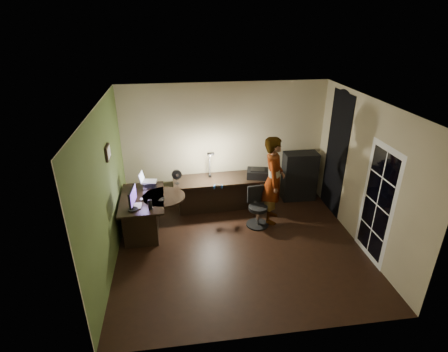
{
  "coord_description": "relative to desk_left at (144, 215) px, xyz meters",
  "views": [
    {
      "loc": [
        -1.05,
        -5.27,
        3.97
      ],
      "look_at": [
        -0.15,
        1.05,
        1.0
      ],
      "focal_mm": 28.0,
      "sensor_mm": 36.0,
      "label": 1
    }
  ],
  "objects": [
    {
      "name": "desk_right",
      "position": [
        1.58,
        0.72,
        -0.02
      ],
      "size": [
        1.99,
        0.77,
        0.74
      ],
      "primitive_type": "cube",
      "rotation": [
        0.0,
        0.0,
        0.04
      ],
      "color": "black",
      "rests_on": "floor"
    },
    {
      "name": "wall_front",
      "position": [
        1.78,
        -2.79,
        0.96
      ],
      "size": [
        4.5,
        0.01,
        2.7
      ],
      "primitive_type": "cube",
      "color": "tan",
      "rests_on": "floor"
    },
    {
      "name": "laptop",
      "position": [
        0.12,
        0.43,
        0.62
      ],
      "size": [
        0.34,
        0.33,
        0.21
      ],
      "primitive_type": "cube",
      "rotation": [
        0.0,
        0.0,
        -0.15
      ],
      "color": "silver",
      "rests_on": "laptop_stand"
    },
    {
      "name": "office_chair",
      "position": [
        2.28,
        -0.09,
        0.02
      ],
      "size": [
        0.52,
        0.52,
        0.82
      ],
      "primitive_type": "cube",
      "rotation": [
        0.0,
        0.0,
        0.13
      ],
      "color": "black",
      "rests_on": "floor"
    },
    {
      "name": "wall_back",
      "position": [
        1.78,
        1.22,
        0.96
      ],
      "size": [
        4.5,
        0.01,
        2.7
      ],
      "primitive_type": "cube",
      "color": "tan",
      "rests_on": "floor"
    },
    {
      "name": "printer",
      "position": [
        2.42,
        0.67,
        0.44
      ],
      "size": [
        0.52,
        0.45,
        0.2
      ],
      "primitive_type": "cube",
      "rotation": [
        0.0,
        0.0,
        -0.25
      ],
      "color": "black",
      "rests_on": "desk_right"
    },
    {
      "name": "notepad",
      "position": [
        -0.06,
        -0.34,
        0.4
      ],
      "size": [
        0.16,
        0.22,
        0.01
      ],
      "primitive_type": "cube",
      "rotation": [
        0.0,
        0.0,
        0.0
      ],
      "color": "silver",
      "rests_on": "desk_left"
    },
    {
      "name": "person",
      "position": [
        2.61,
        0.09,
        0.54
      ],
      "size": [
        0.62,
        0.76,
        1.85
      ],
      "primitive_type": "imported",
      "rotation": [
        0.0,
        0.0,
        1.27
      ],
      "color": "#D8A88C",
      "rests_on": "floor"
    },
    {
      "name": "laptop_stand",
      "position": [
        0.12,
        0.43,
        0.45
      ],
      "size": [
        0.29,
        0.25,
        0.11
      ],
      "primitive_type": "cube",
      "rotation": [
        0.0,
        0.0,
        0.1
      ],
      "color": "silver",
      "rests_on": "desk_left"
    },
    {
      "name": "arched_doorway",
      "position": [
        4.02,
        0.37,
        0.91
      ],
      "size": [
        0.01,
        0.9,
        2.6
      ],
      "primitive_type": "cube",
      "color": "black",
      "rests_on": "floor"
    },
    {
      "name": "french_door",
      "position": [
        4.02,
        -1.33,
        0.66
      ],
      "size": [
        0.02,
        0.92,
        2.1
      ],
      "primitive_type": "cube",
      "color": "white",
      "rests_on": "floor"
    },
    {
      "name": "speaker",
      "position": [
        0.19,
        -0.49,
        0.49
      ],
      "size": [
        0.09,
        0.09,
        0.19
      ],
      "primitive_type": "cylinder",
      "rotation": [
        0.0,
        0.0,
        -0.19
      ],
      "color": "black",
      "rests_on": "desk_left"
    },
    {
      "name": "mouse",
      "position": [
        0.0,
        -0.11,
        0.41
      ],
      "size": [
        0.08,
        0.1,
        0.03
      ],
      "primitive_type": "ellipsoid",
      "rotation": [
        0.0,
        0.0,
        0.25
      ],
      "color": "silver",
      "rests_on": "desk_left"
    },
    {
      "name": "floor",
      "position": [
        1.78,
        -0.78,
        -0.39
      ],
      "size": [
        4.5,
        4.0,
        0.01
      ],
      "primitive_type": "cube",
      "color": "black",
      "rests_on": "ground"
    },
    {
      "name": "ceiling",
      "position": [
        1.78,
        -0.78,
        2.32
      ],
      "size": [
        4.5,
        4.0,
        0.01
      ],
      "primitive_type": "cube",
      "color": "silver",
      "rests_on": "floor"
    },
    {
      "name": "monitor",
      "position": [
        -0.13,
        -0.46,
        0.55
      ],
      "size": [
        0.14,
        0.46,
        0.3
      ],
      "primitive_type": "cube",
      "rotation": [
        0.0,
        0.0,
        -0.12
      ],
      "color": "black",
      "rests_on": "desk_left"
    },
    {
      "name": "headphones",
      "position": [
        1.51,
        0.26,
        0.39
      ],
      "size": [
        0.22,
        0.16,
        0.09
      ],
      "primitive_type": "cube",
      "rotation": [
        0.0,
        0.0,
        -0.4
      ],
      "color": "navy",
      "rests_on": "desk_right"
    },
    {
      "name": "cabinet",
      "position": [
        3.48,
        0.93,
        0.19
      ],
      "size": [
        0.77,
        0.39,
        1.14
      ],
      "primitive_type": "cube",
      "rotation": [
        0.0,
        0.0,
        -0.02
      ],
      "color": "black",
      "rests_on": "floor"
    },
    {
      "name": "desk_fan",
      "position": [
        0.68,
        0.6,
        0.5
      ],
      "size": [
        0.23,
        0.16,
        0.32
      ],
      "primitive_type": "cube",
      "rotation": [
        0.0,
        0.0,
        0.23
      ],
      "color": "black",
      "rests_on": "desk_right"
    },
    {
      "name": "desk_lamp",
      "position": [
        1.4,
        0.83,
        0.7
      ],
      "size": [
        0.27,
        0.36,
        0.7
      ],
      "primitive_type": "cube",
      "rotation": [
        0.0,
        0.0,
        0.35
      ],
      "color": "black",
      "rests_on": "desk_right"
    },
    {
      "name": "phone",
      "position": [
        0.38,
        -0.15,
        0.4
      ],
      "size": [
        0.12,
        0.16,
        0.01
      ],
      "primitive_type": "cube",
      "rotation": [
        0.0,
        0.0,
        -0.42
      ],
      "color": "black",
      "rests_on": "desk_left"
    },
    {
      "name": "wall_left",
      "position": [
        -0.48,
        -0.78,
        0.96
      ],
      "size": [
        0.01,
        4.0,
        2.7
      ],
      "primitive_type": "cube",
      "color": "tan",
      "rests_on": "floor"
    },
    {
      "name": "framed_picture",
      "position": [
        -0.44,
        -0.33,
        1.46
      ],
      "size": [
        0.04,
        0.3,
        0.25
      ],
      "primitive_type": "cube",
      "color": "black",
      "rests_on": "wall_left"
    },
    {
      "name": "wall_right",
      "position": [
        4.03,
        -0.78,
        0.96
      ],
      "size": [
        0.01,
        4.0,
        2.7
      ],
      "primitive_type": "cube",
      "color": "tan",
      "rests_on": "floor"
    },
    {
      "name": "desk_left",
      "position": [
        0.0,
        0.0,
        0.0
      ],
      "size": [
        0.86,
        1.36,
        0.77
      ],
      "primitive_type": "cube",
      "rotation": [
        0.0,
        0.0,
        0.03
      ],
      "color": "black",
      "rests_on": "floor"
    },
    {
      "name": "green_wall_overlay",
      "position": [
        -0.46,
        -0.78,
        0.96
      ],
      "size": [
        0.0,
        4.0,
        2.7
      ],
      "primitive_type": "cube",
      "color": "#465A27",
      "rests_on": "floor"
    },
    {
      "name": "pen",
      "position": [
        0.14,
        -0.17,
        0.4
      ],
      "size": [
        0.05,
        0.12,
        0.01
      ],
      "primitive_type": "cube",
      "rotation": [
        0.0,
        0.0,
        0.32
      ],
      "color": "black",
      "rests_on": "desk_left"
    }
  ]
}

